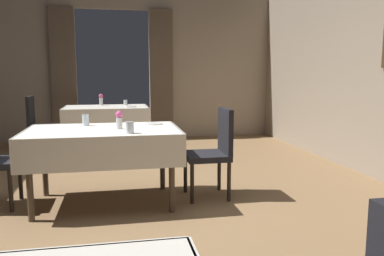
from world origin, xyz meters
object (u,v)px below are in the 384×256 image
object	(u,v)px
dining_table_far	(106,112)
flower_vase_mid	(119,119)
dining_table_mid	(103,139)
flower_vase_far	(101,99)
glass_far_c	(126,102)
plate_mid_c	(154,124)
chair_mid_right	(214,148)
glass_mid_d	(130,127)
glass_mid_b	(86,120)
plate_far_b	(131,107)
chair_far_left	(39,122)

from	to	relation	value
dining_table_far	flower_vase_mid	bearing A→B (deg)	-86.00
dining_table_mid	flower_vase_far	xyz separation A→B (m)	(-0.12, 2.91, 0.20)
dining_table_far	glass_far_c	size ratio (longest dim) A/B	15.75
glass_far_c	plate_mid_c	bearing A→B (deg)	-85.05
chair_mid_right	glass_far_c	bearing A→B (deg)	106.09
dining_table_mid	glass_mid_d	world-z (taller)	glass_mid_d
glass_mid_b	flower_vase_far	size ratio (longest dim) A/B	0.62
flower_vase_mid	glass_far_c	bearing A→B (deg)	87.38
dining_table_far	glass_far_c	distance (m)	0.45
flower_vase_mid	dining_table_far	bearing A→B (deg)	94.00
chair_mid_right	plate_far_b	size ratio (longest dim) A/B	5.07
chair_mid_right	glass_mid_d	xyz separation A→B (m)	(-0.88, -0.34, 0.29)
chair_mid_right	glass_mid_d	size ratio (longest dim) A/B	8.70
dining_table_far	glass_far_c	bearing A→B (deg)	41.19
glass_mid_d	flower_vase_far	world-z (taller)	flower_vase_far
dining_table_mid	plate_far_b	bearing A→B (deg)	81.67
chair_far_left	flower_vase_mid	size ratio (longest dim) A/B	5.25
dining_table_far	chair_mid_right	world-z (taller)	chair_mid_right
chair_mid_right	plate_far_b	bearing A→B (deg)	107.29
flower_vase_far	dining_table_mid	bearing A→B (deg)	-87.72
plate_mid_c	glass_mid_b	bearing A→B (deg)	179.17
glass_mid_b	glass_mid_d	world-z (taller)	glass_mid_b
dining_table_mid	glass_mid_b	size ratio (longest dim) A/B	12.48
glass_far_c	dining_table_mid	bearing A→B (deg)	-95.75
dining_table_mid	dining_table_far	bearing A→B (deg)	90.59
plate_far_b	dining_table_mid	bearing A→B (deg)	-98.33
plate_mid_c	flower_vase_far	world-z (taller)	flower_vase_far
glass_mid_b	flower_vase_far	bearing A→B (deg)	88.60
plate_mid_c	glass_mid_d	size ratio (longest dim) A/B	1.78
glass_mid_b	flower_vase_far	xyz separation A→B (m)	(0.06, 2.64, 0.04)
dining_table_mid	flower_vase_mid	world-z (taller)	flower_vase_mid
dining_table_mid	flower_vase_far	bearing A→B (deg)	92.28
glass_mid_d	plate_far_b	bearing A→B (deg)	87.67
glass_mid_d	glass_far_c	distance (m)	3.23
dining_table_far	chair_far_left	bearing A→B (deg)	178.66
flower_vase_mid	glass_mid_d	world-z (taller)	flower_vase_mid
plate_far_b	dining_table_far	bearing A→B (deg)	158.33
chair_mid_right	glass_far_c	world-z (taller)	chair_mid_right
dining_table_far	flower_vase_mid	size ratio (longest dim) A/B	7.58
chair_far_left	flower_vase_far	size ratio (longest dim) A/B	4.82
glass_mid_b	flower_vase_mid	bearing A→B (deg)	-41.33
chair_mid_right	glass_mid_b	xyz separation A→B (m)	(-1.30, 0.26, 0.29)
glass_mid_b	glass_far_c	world-z (taller)	glass_mid_b
flower_vase_mid	plate_mid_c	bearing A→B (deg)	38.40
flower_vase_mid	plate_far_b	bearing A→B (deg)	85.35
flower_vase_mid	dining_table_mid	bearing A→B (deg)	169.88
flower_vase_far	plate_far_b	distance (m)	0.66
glass_mid_b	glass_mid_d	size ratio (longest dim) A/B	1.11
glass_mid_b	chair_mid_right	bearing A→B (deg)	-11.11
chair_mid_right	plate_mid_c	bearing A→B (deg)	157.84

